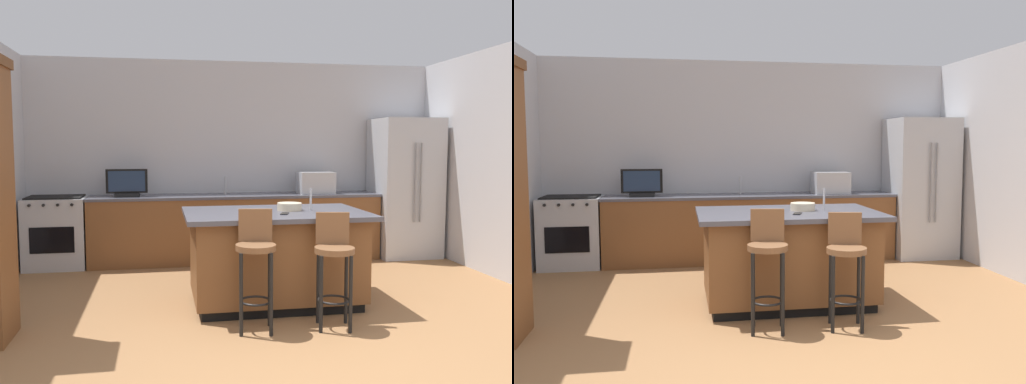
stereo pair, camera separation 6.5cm
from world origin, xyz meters
The scene contains 14 objects.
ground_plane centered at (0.00, 0.00, 0.00)m, with size 16.56×16.56×0.00m, color #996B42.
wall_back centered at (0.00, 4.14, 1.36)m, with size 6.13×0.12×2.72m, color #BCBCC1.
counter_back centered at (-0.05, 3.76, 0.45)m, with size 3.89×0.62×0.90m.
kitchen_island centered at (0.04, 1.75, 0.47)m, with size 1.77×1.15×0.92m.
refrigerator centered at (2.33, 3.69, 0.97)m, with size 0.86×0.79×1.93m.
range_oven centered at (-2.38, 3.76, 0.46)m, with size 0.75×0.63×0.92m.
microwave centered at (1.04, 3.76, 1.05)m, with size 0.48×0.36×0.30m, color #B7BABF.
tv_monitor centered at (-1.49, 3.71, 1.06)m, with size 0.52×0.16×0.36m.
sink_faucet_back centered at (-0.20, 3.86, 1.02)m, with size 0.02×0.02×0.24m, color #B2B2B7.
sink_faucet_island centered at (0.40, 1.75, 1.03)m, with size 0.02×0.02×0.22m, color #B2B2B7.
bar_stool_left centered at (-0.29, 1.03, 0.62)m, with size 0.34×0.36×1.02m.
bar_stool_right centered at (0.38, 0.99, 0.59)m, with size 0.34×0.36×0.98m.
fruit_bowl centered at (0.19, 1.81, 0.95)m, with size 0.24×0.24×0.07m, color beige.
cell_phone centered at (0.08, 1.54, 0.92)m, with size 0.07×0.15×0.01m, color black.
Camera 2 is at (-1.00, -3.29, 1.56)m, focal length 37.20 mm.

